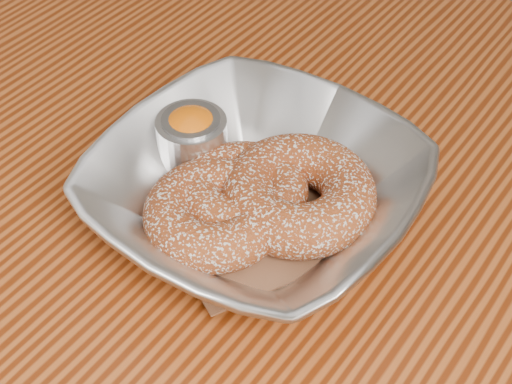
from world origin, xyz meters
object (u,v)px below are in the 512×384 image
Objects in this scene: table at (310,312)px; donut_extra at (243,192)px; donut_front at (214,214)px; donut_back at (298,194)px; ramekin at (192,140)px; serving_bowl at (256,193)px.

donut_extra reaches higher than table.
donut_front is (-0.06, -0.05, 0.13)m from table.
ramekin is (-0.10, -0.00, 0.00)m from donut_back.
donut_extra is (-0.04, -0.02, -0.00)m from donut_back.
serving_bowl is (-0.05, -0.01, 0.13)m from table.
donut_back is 2.08× the size of ramekin.
donut_front is 1.05× the size of donut_extra.
table is 10.31× the size of donut_back.
donut_back is 0.06m from donut_front.
serving_bowl is 2.28× the size of donut_front.
donut_extra is at bearing -161.32° from table.
serving_bowl is at bearing 23.75° from donut_extra.
donut_back is (0.03, 0.02, 0.00)m from serving_bowl.
table is 21.48× the size of ramekin.
donut_extra is at bearing 83.95° from donut_front.
donut_front is (-0.04, -0.05, -0.00)m from donut_back.
donut_front is (-0.01, -0.03, -0.00)m from serving_bowl.
donut_back is at bearing 1.60° from ramekin.
ramekin is at bearing -179.43° from table.
serving_bowl is 2.40× the size of donut_extra.
serving_bowl is at bearing -10.65° from ramekin.
donut_extra is (-0.06, -0.02, 0.13)m from table.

